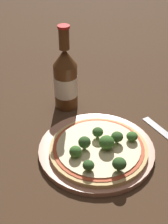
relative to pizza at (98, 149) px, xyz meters
The scene contains 12 objects.
ground_plane 0.03m from the pizza, 40.55° to the left, with size 3.00×3.00×0.00m, color #3D2819.
plate 0.01m from the pizza, 92.86° to the left, with size 0.26×0.26×0.01m.
pizza is the anchor object (origin of this frame).
broccoli_floret_0 0.04m from the pizza, 74.25° to the left, with size 0.02×0.02×0.03m.
broccoli_floret_1 0.03m from the pizza, 48.30° to the right, with size 0.03×0.03×0.03m.
broccoli_floret_2 0.06m from the pizza, 165.81° to the right, with size 0.03×0.03×0.02m.
broccoli_floret_3 0.05m from the pizza, ahead, with size 0.03×0.03×0.03m.
broccoli_floret_4 0.08m from the pizza, 126.14° to the right, with size 0.02×0.02×0.02m.
broccoli_floret_5 0.08m from the pizza, 80.56° to the right, with size 0.03×0.03×0.03m.
broccoli_floret_6 0.08m from the pizza, ahead, with size 0.02×0.02×0.02m.
broccoli_floret_7 0.04m from the pizza, behind, with size 0.03×0.03×0.03m.
beer_bottle 0.22m from the pizza, 93.97° to the left, with size 0.06×0.06×0.22m.
Camera 1 is at (-0.20, -0.48, 0.48)m, focal length 50.00 mm.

